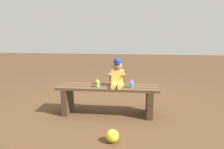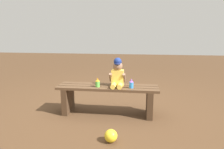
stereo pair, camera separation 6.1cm
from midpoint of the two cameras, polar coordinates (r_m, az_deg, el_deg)
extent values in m
plane|color=#4C331E|center=(3.02, -1.84, -10.96)|extent=(16.00, 16.00, 0.00)
cube|color=#513823|center=(2.77, -2.24, -4.29)|extent=(1.43, 0.11, 0.04)
cube|color=#513823|center=(2.88, -1.89, -3.61)|extent=(1.43, 0.11, 0.04)
cube|color=#513823|center=(3.00, -1.57, -2.99)|extent=(1.43, 0.11, 0.04)
cube|color=#452F1E|center=(3.08, -13.00, -6.96)|extent=(0.08, 0.35, 0.38)
cube|color=#452F1E|center=(2.93, 9.89, -7.84)|extent=(0.08, 0.35, 0.38)
cube|color=#F2C64C|center=(2.87, 0.95, -0.97)|extent=(0.17, 0.12, 0.23)
sphere|color=#8C664C|center=(2.83, 0.96, 2.44)|extent=(0.14, 0.14, 0.14)
cylinder|color=navy|center=(2.79, 0.89, 3.07)|extent=(0.09, 0.09, 0.01)
sphere|color=navy|center=(2.82, 0.96, 3.66)|extent=(0.11, 0.11, 0.11)
cylinder|color=#FED050|center=(2.77, -0.21, -3.13)|extent=(0.07, 0.16, 0.07)
cylinder|color=#FED050|center=(2.77, 1.65, -3.18)|extent=(0.07, 0.16, 0.07)
cylinder|color=#8C664C|center=(2.84, -0.99, -0.78)|extent=(0.04, 0.12, 0.14)
cylinder|color=#8C664C|center=(2.83, 2.79, -0.87)|extent=(0.04, 0.12, 0.14)
cylinder|color=#66CC4C|center=(2.83, -4.73, -2.67)|extent=(0.06, 0.06, 0.09)
cone|color=orange|center=(2.82, -4.75, -1.60)|extent=(0.06, 0.06, 0.03)
cylinder|color=orange|center=(2.82, -4.75, -1.24)|extent=(0.01, 0.01, 0.02)
cylinder|color=#338CE5|center=(2.79, 4.85, -2.93)|extent=(0.06, 0.06, 0.09)
cone|color=#8C4CCC|center=(2.77, 4.87, -1.84)|extent=(0.06, 0.06, 0.03)
cylinder|color=#8C4CCC|center=(2.77, 4.87, -1.48)|extent=(0.01, 0.01, 0.02)
sphere|color=yellow|center=(2.29, -0.70, -16.96)|extent=(0.14, 0.14, 0.14)
camera|label=1|loc=(0.03, -90.63, -0.13)|focal=32.33mm
camera|label=2|loc=(0.03, 89.37, 0.13)|focal=32.33mm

